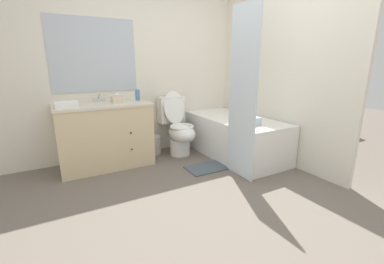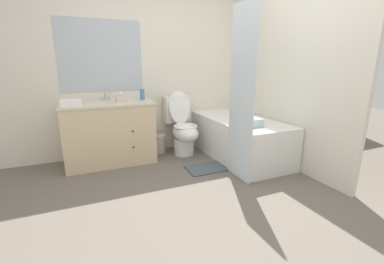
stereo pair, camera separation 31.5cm
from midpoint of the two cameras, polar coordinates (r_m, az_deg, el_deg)
ground_plane at (r=2.63m, az=7.76°, el=-15.06°), size 14.00×14.00×0.00m
wall_back at (r=3.91m, az=-5.63°, el=14.08°), size 8.00×0.06×2.50m
wall_right at (r=3.81m, az=19.68°, el=13.26°), size 0.05×2.77×2.50m
vanity_cabinet at (r=3.55m, az=-15.47°, el=-0.07°), size 1.15×0.61×0.82m
sink_faucet at (r=3.66m, az=-16.40°, el=7.31°), size 0.14×0.12×0.12m
toilet at (r=3.77m, az=0.27°, el=0.93°), size 0.39×0.70×0.92m
bathtub at (r=3.76m, az=12.75°, el=-1.25°), size 0.77×1.59×0.56m
shower_curtain at (r=2.91m, az=14.07°, el=7.77°), size 0.01×0.46×1.92m
wastebasket at (r=3.90m, az=-5.26°, el=-2.59°), size 0.23×0.23×0.27m
tissue_box at (r=3.47m, az=-12.97°, el=7.35°), size 0.13×0.13×0.12m
soap_dispenser at (r=3.61m, az=-8.55°, el=8.32°), size 0.06×0.06×0.17m
hand_towel_folded at (r=3.29m, az=-22.84°, el=5.96°), size 0.24×0.18×0.07m
bath_towel_folded at (r=3.25m, az=14.83°, el=2.09°), size 0.31×0.26×0.10m
bath_mat at (r=3.34m, az=6.24°, el=-8.04°), size 0.53×0.34×0.02m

